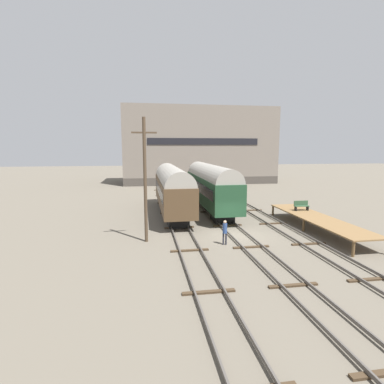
{
  "coord_description": "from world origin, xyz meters",
  "views": [
    {
      "loc": [
        -7.32,
        -22.23,
        6.9
      ],
      "look_at": [
        -2.18,
        9.41,
        2.2
      ],
      "focal_mm": 28.0,
      "sensor_mm": 36.0,
      "label": 1
    }
  ],
  "objects_px": {
    "utility_pole": "(145,179)",
    "bench": "(301,205)",
    "person_worker": "(225,230)",
    "train_car_green": "(211,184)",
    "train_car_brown": "(172,187)"
  },
  "relations": [
    {
      "from": "bench",
      "to": "train_car_green",
      "type": "bearing_deg",
      "value": 137.58
    },
    {
      "from": "person_worker",
      "to": "train_car_green",
      "type": "bearing_deg",
      "value": 82.17
    },
    {
      "from": "train_car_brown",
      "to": "person_worker",
      "type": "relative_size",
      "value": 8.48
    },
    {
      "from": "train_car_brown",
      "to": "person_worker",
      "type": "bearing_deg",
      "value": -76.08
    },
    {
      "from": "utility_pole",
      "to": "bench",
      "type": "bearing_deg",
      "value": 14.5
    },
    {
      "from": "person_worker",
      "to": "bench",
      "type": "bearing_deg",
      "value": 31.24
    },
    {
      "from": "bench",
      "to": "train_car_brown",
      "type": "bearing_deg",
      "value": 154.59
    },
    {
      "from": "bench",
      "to": "person_worker",
      "type": "height_order",
      "value": "bench"
    },
    {
      "from": "person_worker",
      "to": "utility_pole",
      "type": "relative_size",
      "value": 0.2
    },
    {
      "from": "train_car_green",
      "to": "train_car_brown",
      "type": "bearing_deg",
      "value": -165.72
    },
    {
      "from": "train_car_green",
      "to": "utility_pole",
      "type": "height_order",
      "value": "utility_pole"
    },
    {
      "from": "train_car_brown",
      "to": "bench",
      "type": "bearing_deg",
      "value": -25.41
    },
    {
      "from": "train_car_green",
      "to": "person_worker",
      "type": "height_order",
      "value": "train_car_green"
    },
    {
      "from": "bench",
      "to": "utility_pole",
      "type": "xyz_separation_m",
      "value": [
        -14.46,
        -3.74,
        3.11
      ]
    },
    {
      "from": "train_car_green",
      "to": "bench",
      "type": "bearing_deg",
      "value": -42.42
    }
  ]
}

